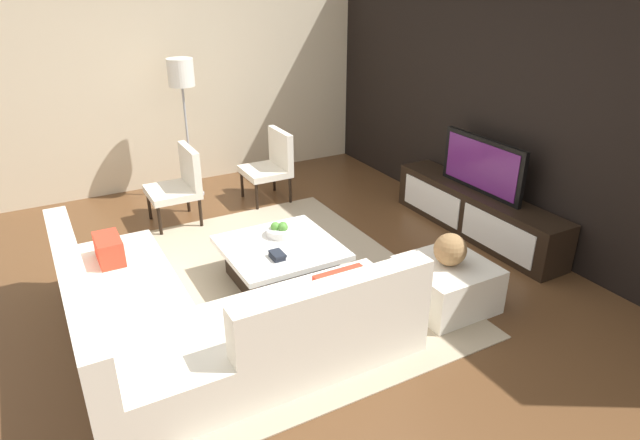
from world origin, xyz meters
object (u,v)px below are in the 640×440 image
at_px(coffee_table, 281,262).
at_px(ottoman, 446,284).
at_px(media_console, 476,213).
at_px(accent_chair_far, 272,162).
at_px(book_stack, 277,255).
at_px(accent_chair_near, 180,181).
at_px(television, 482,165).
at_px(sectional_couch, 198,319).
at_px(floor_lamp, 182,82).
at_px(decorative_ball, 450,250).
at_px(fruit_bowl, 281,230).

relative_size(coffee_table, ottoman, 1.43).
height_order(media_console, accent_chair_far, accent_chair_far).
distance_m(media_console, book_stack, 2.43).
bearing_deg(accent_chair_far, accent_chair_near, -82.61).
xyz_separation_m(media_console, book_stack, (0.11, -2.42, 0.16)).
distance_m(accent_chair_near, book_stack, 2.00).
xyz_separation_m(television, accent_chair_far, (-1.99, -1.52, -0.30)).
bearing_deg(coffee_table, accent_chair_near, -166.92).
xyz_separation_m(sectional_couch, ottoman, (0.43, 2.05, -0.07)).
height_order(television, floor_lamp, floor_lamp).
bearing_deg(sectional_couch, coffee_table, 122.16).
bearing_deg(coffee_table, ottoman, 46.25).
height_order(media_console, decorative_ball, decorative_ball).
distance_m(sectional_couch, decorative_ball, 2.11).
height_order(media_console, book_stack, media_console).
height_order(floor_lamp, book_stack, floor_lamp).
bearing_deg(television, accent_chair_far, -142.66).
bearing_deg(decorative_ball, television, 127.52).
relative_size(sectional_couch, ottoman, 3.37).
relative_size(fruit_bowl, accent_chair_far, 0.32).
xyz_separation_m(accent_chair_near, floor_lamp, (-0.73, 0.33, 0.95)).
bearing_deg(accent_chair_near, coffee_table, 6.71).
bearing_deg(ottoman, fruit_bowl, -141.01).
bearing_deg(accent_chair_near, accent_chair_far, 89.74).
height_order(television, sectional_couch, television).
bearing_deg(decorative_ball, floor_lamp, -161.78).
relative_size(television, sectional_couch, 0.47).
distance_m(floor_lamp, book_stack, 2.90).
relative_size(television, coffee_table, 1.11).
height_order(accent_chair_near, ottoman, accent_chair_near).
bearing_deg(media_console, accent_chair_near, -124.58).
relative_size(coffee_table, decorative_ball, 3.64).
bearing_deg(floor_lamp, sectional_couch, -15.89).
bearing_deg(decorative_ball, fruit_bowl, -141.01).
xyz_separation_m(accent_chair_near, accent_chair_far, (-0.13, 1.19, 0.00)).
bearing_deg(ottoman, decorative_ball, 0.00).
bearing_deg(accent_chair_near, ottoman, 21.66).
bearing_deg(television, fruit_bowl, -97.27).
xyz_separation_m(accent_chair_far, decorative_ball, (2.93, 0.30, 0.05)).
relative_size(coffee_table, accent_chair_near, 1.15).
bearing_deg(decorative_ball, accent_chair_near, -151.97).
bearing_deg(ottoman, book_stack, -124.17).
relative_size(sectional_couch, decorative_ball, 8.53).
height_order(sectional_couch, coffee_table, sectional_couch).
relative_size(accent_chair_near, ottoman, 1.24).
distance_m(television, coffee_table, 2.37).
height_order(television, accent_chair_far, television).
distance_m(media_console, accent_chair_near, 3.30).
distance_m(ottoman, accent_chair_far, 2.96).
distance_m(decorative_ball, book_stack, 1.46).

